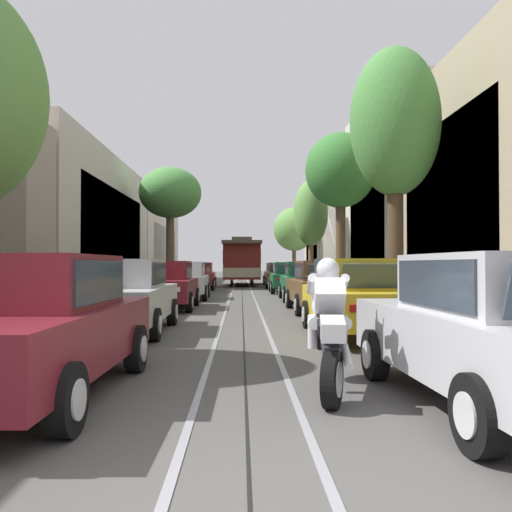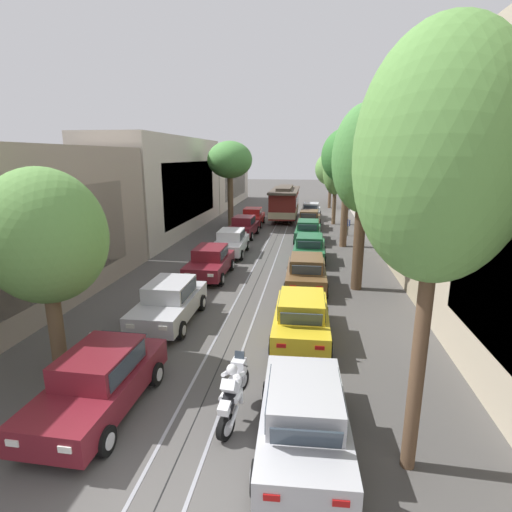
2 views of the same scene
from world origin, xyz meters
TOP-DOWN VIEW (x-y plane):
  - ground_plane at (0.00, 22.94)m, footprint 160.00×160.00m
  - trolley_track_rails at (0.00, 26.68)m, footprint 1.14×65.35m
  - building_facade_left at (-9.34, 26.91)m, footprint 4.86×57.05m
  - building_facade_right at (9.42, 24.43)m, footprint 5.18×57.05m
  - parked_car_maroon_near_left at (-2.39, 2.95)m, footprint 2.06×4.39m
  - parked_car_silver_second_left at (-2.59, 8.42)m, footprint 2.02×4.37m
  - parked_car_maroon_mid_left at (-2.53, 14.31)m, footprint 2.03×4.37m
  - parked_car_white_fourth_left at (-2.42, 19.20)m, footprint 2.06×4.39m
  - parked_car_maroon_fifth_left at (-2.60, 25.07)m, footprint 2.13×4.42m
  - parked_car_red_sixth_left at (-2.64, 30.14)m, footprint 2.04×4.38m
  - parked_car_silver_near_right at (2.59, 2.34)m, footprint 2.12×4.41m
  - parked_car_yellow_second_right at (2.39, 7.66)m, footprint 2.04×4.38m
  - parked_car_brown_mid_right at (2.46, 13.14)m, footprint 2.03×4.37m
  - parked_car_green_fourth_right at (2.56, 18.27)m, footprint 2.05×4.38m
  - parked_car_green_fifth_right at (2.41, 23.90)m, footprint 2.05×4.38m
  - parked_car_brown_sixth_right at (2.44, 29.40)m, footprint 2.13×4.42m
  - parked_car_silver_far_right at (2.56, 35.06)m, footprint 2.09×4.40m
  - street_tree_kerb_left_second at (-4.36, 28.72)m, footprint 3.78×4.08m
  - street_tree_kerb_right_second at (4.83, 13.36)m, footprint 2.84×2.66m
  - street_tree_kerb_right_mid at (4.86, 22.58)m, footprint 3.47×3.46m
  - street_tree_kerb_right_fourth at (4.66, 31.94)m, footprint 2.32×2.47m
  - street_tree_kerb_right_far at (4.74, 43.91)m, footprint 3.70×3.89m
  - cable_car_trolley at (-0.00, 33.79)m, footprint 2.60×9.14m
  - motorcycle_with_rider at (0.93, 2.94)m, footprint 0.57×1.94m
  - pedestrian_on_left_pavement at (5.40, 26.57)m, footprint 0.55×0.37m

SIDE VIEW (x-z plane):
  - ground_plane at x=0.00m, z-range 0.00..0.00m
  - trolley_track_rails at x=0.00m, z-range 0.00..0.01m
  - parked_car_maroon_near_left at x=-2.39m, z-range 0.01..1.59m
  - parked_car_silver_second_left at x=-2.59m, z-range 0.01..1.59m
  - parked_car_maroon_mid_left at x=-2.53m, z-range 0.01..1.59m
  - parked_car_white_fourth_left at x=-2.42m, z-range 0.01..1.59m
  - parked_car_maroon_fifth_left at x=-2.60m, z-range 0.01..1.59m
  - parked_car_red_sixth_left at x=-2.64m, z-range 0.01..1.59m
  - parked_car_silver_near_right at x=2.59m, z-range 0.01..1.59m
  - parked_car_yellow_second_right at x=2.39m, z-range 0.01..1.59m
  - parked_car_brown_mid_right at x=2.46m, z-range 0.01..1.59m
  - parked_car_green_fourth_right at x=2.56m, z-range 0.01..1.59m
  - parked_car_green_fifth_right at x=2.41m, z-range 0.01..1.59m
  - parked_car_brown_sixth_right at x=2.44m, z-range 0.01..1.59m
  - parked_car_silver_far_right at x=2.56m, z-range 0.01..1.59m
  - motorcycle_with_rider at x=0.93m, z-range 0.04..1.59m
  - pedestrian_on_left_pavement at x=5.40m, z-range 0.10..1.66m
  - cable_car_trolley at x=0.00m, z-range 0.02..3.30m
  - building_facade_left at x=-9.34m, z-range -0.31..7.29m
  - street_tree_kerb_right_far at x=4.74m, z-range 1.32..7.93m
  - building_facade_right at x=9.42m, z-range -0.75..10.06m
  - street_tree_kerb_right_fourth at x=4.66m, z-range 1.31..8.48m
  - street_tree_kerb_left_second at x=-4.36m, z-range 2.07..9.44m
  - street_tree_kerb_right_second at x=4.83m, z-range 1.70..10.08m
  - street_tree_kerb_right_mid at x=4.86m, z-range 2.05..10.04m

